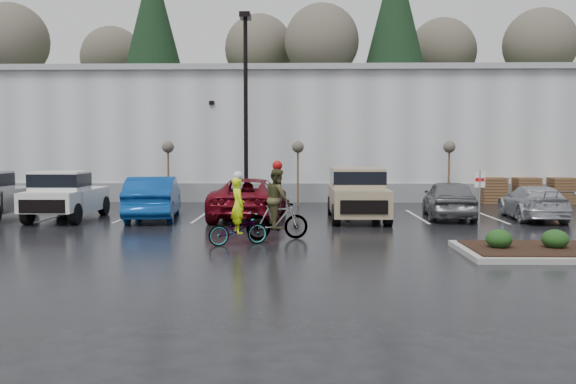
{
  "coord_description": "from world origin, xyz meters",
  "views": [
    {
      "loc": [
        -1.33,
        -17.36,
        2.87
      ],
      "look_at": [
        -1.8,
        4.1,
        1.3
      ],
      "focal_mm": 38.0,
      "sensor_mm": 36.0,
      "label": 1
    }
  ],
  "objects_px": {
    "sapling_west": "(168,150)",
    "pickup_white": "(69,195)",
    "lamppost": "(246,89)",
    "fire_lane_sign": "(479,199)",
    "suv_tan": "(358,194)",
    "cyclist_olive": "(277,211)",
    "pallet_stack_c": "(562,191)",
    "pallet_stack_a": "(493,190)",
    "car_far_silver": "(533,203)",
    "car_grey": "(449,199)",
    "cyclist_hivis": "(238,222)",
    "sapling_mid": "(298,150)",
    "car_red": "(249,198)",
    "car_blue": "(154,198)",
    "sapling_east": "(449,150)",
    "pallet_stack_b": "(526,190)"
  },
  "relations": [
    {
      "from": "pallet_stack_c",
      "to": "cyclist_olive",
      "type": "distance_m",
      "value": 18.82
    },
    {
      "from": "car_red",
      "to": "car_far_silver",
      "type": "bearing_deg",
      "value": -178.71
    },
    {
      "from": "sapling_east",
      "to": "car_blue",
      "type": "distance_m",
      "value": 14.72
    },
    {
      "from": "fire_lane_sign",
      "to": "pallet_stack_a",
      "type": "bearing_deg",
      "value": 71.19
    },
    {
      "from": "car_grey",
      "to": "sapling_west",
      "type": "bearing_deg",
      "value": -17.21
    },
    {
      "from": "pallet_stack_a",
      "to": "pickup_white",
      "type": "distance_m",
      "value": 20.47
    },
    {
      "from": "sapling_mid",
      "to": "cyclist_olive",
      "type": "relative_size",
      "value": 1.3
    },
    {
      "from": "suv_tan",
      "to": "cyclist_olive",
      "type": "distance_m",
      "value": 6.06
    },
    {
      "from": "sapling_mid",
      "to": "car_grey",
      "type": "xyz_separation_m",
      "value": [
        6.18,
        -5.6,
        -1.94
      ]
    },
    {
      "from": "sapling_mid",
      "to": "pallet_stack_c",
      "type": "bearing_deg",
      "value": 4.24
    },
    {
      "from": "car_blue",
      "to": "cyclist_hivis",
      "type": "distance_m",
      "value": 7.68
    },
    {
      "from": "pallet_stack_c",
      "to": "fire_lane_sign",
      "type": "distance_m",
      "value": 16.07
    },
    {
      "from": "car_red",
      "to": "cyclist_olive",
      "type": "xyz_separation_m",
      "value": [
        1.36,
        -5.73,
        0.07
      ]
    },
    {
      "from": "pallet_stack_a",
      "to": "fire_lane_sign",
      "type": "bearing_deg",
      "value": -108.81
    },
    {
      "from": "car_red",
      "to": "cyclist_hivis",
      "type": "distance_m",
      "value": 6.83
    },
    {
      "from": "sapling_east",
      "to": "car_blue",
      "type": "height_order",
      "value": "sapling_east"
    },
    {
      "from": "car_blue",
      "to": "car_far_silver",
      "type": "relative_size",
      "value": 1.12
    },
    {
      "from": "car_grey",
      "to": "pickup_white",
      "type": "bearing_deg",
      "value": 8.74
    },
    {
      "from": "fire_lane_sign",
      "to": "suv_tan",
      "type": "xyz_separation_m",
      "value": [
        -2.89,
        6.57,
        -0.38
      ]
    },
    {
      "from": "lamppost",
      "to": "fire_lane_sign",
      "type": "bearing_deg",
      "value": -56.54
    },
    {
      "from": "sapling_mid",
      "to": "car_red",
      "type": "height_order",
      "value": "sapling_mid"
    },
    {
      "from": "sapling_east",
      "to": "car_grey",
      "type": "bearing_deg",
      "value": -103.25
    },
    {
      "from": "lamppost",
      "to": "cyclist_hivis",
      "type": "height_order",
      "value": "lamppost"
    },
    {
      "from": "pallet_stack_b",
      "to": "car_far_silver",
      "type": "relative_size",
      "value": 0.29
    },
    {
      "from": "lamppost",
      "to": "car_red",
      "type": "distance_m",
      "value": 6.84
    },
    {
      "from": "pickup_white",
      "to": "suv_tan",
      "type": "bearing_deg",
      "value": -0.28
    },
    {
      "from": "fire_lane_sign",
      "to": "pickup_white",
      "type": "bearing_deg",
      "value": 155.37
    },
    {
      "from": "car_grey",
      "to": "cyclist_hivis",
      "type": "relative_size",
      "value": 2.13
    },
    {
      "from": "pallet_stack_c",
      "to": "suv_tan",
      "type": "bearing_deg",
      "value": -146.92
    },
    {
      "from": "suv_tan",
      "to": "car_grey",
      "type": "height_order",
      "value": "suv_tan"
    },
    {
      "from": "sapling_east",
      "to": "cyclist_olive",
      "type": "bearing_deg",
      "value": -125.07
    },
    {
      "from": "pallet_stack_a",
      "to": "cyclist_olive",
      "type": "xyz_separation_m",
      "value": [
        -10.57,
        -12.5,
        0.22
      ]
    },
    {
      "from": "pallet_stack_c",
      "to": "sapling_east",
      "type": "bearing_deg",
      "value": -170.54
    },
    {
      "from": "pallet_stack_c",
      "to": "car_red",
      "type": "xyz_separation_m",
      "value": [
        -15.43,
        -6.77,
        0.14
      ]
    },
    {
      "from": "sapling_west",
      "to": "cyclist_olive",
      "type": "xyz_separation_m",
      "value": [
        5.93,
        -11.5,
        -1.84
      ]
    },
    {
      "from": "pallet_stack_a",
      "to": "car_far_silver",
      "type": "relative_size",
      "value": 0.29
    },
    {
      "from": "car_far_silver",
      "to": "cyclist_hivis",
      "type": "xyz_separation_m",
      "value": [
        -11.11,
        -6.63,
        0.0
      ]
    },
    {
      "from": "sapling_east",
      "to": "car_grey",
      "type": "xyz_separation_m",
      "value": [
        -1.32,
        -5.6,
        -1.94
      ]
    },
    {
      "from": "lamppost",
      "to": "car_grey",
      "type": "relative_size",
      "value": 1.99
    },
    {
      "from": "lamppost",
      "to": "pallet_stack_c",
      "type": "xyz_separation_m",
      "value": [
        16.0,
        2.0,
        -5.01
      ]
    },
    {
      "from": "suv_tan",
      "to": "cyclist_hivis",
      "type": "bearing_deg",
      "value": -122.76
    },
    {
      "from": "fire_lane_sign",
      "to": "cyclist_olive",
      "type": "xyz_separation_m",
      "value": [
        -5.87,
        1.3,
        -0.51
      ]
    },
    {
      "from": "pallet_stack_a",
      "to": "cyclist_hivis",
      "type": "height_order",
      "value": "cyclist_hivis"
    },
    {
      "from": "lamppost",
      "to": "sapling_east",
      "type": "bearing_deg",
      "value": 5.71
    },
    {
      "from": "fire_lane_sign",
      "to": "car_far_silver",
      "type": "bearing_deg",
      "value": 58.9
    },
    {
      "from": "pallet_stack_a",
      "to": "car_red",
      "type": "distance_m",
      "value": 13.72
    },
    {
      "from": "sapling_east",
      "to": "car_blue",
      "type": "xyz_separation_m",
      "value": [
        -13.28,
        -6.09,
        -1.87
      ]
    },
    {
      "from": "car_blue",
      "to": "car_far_silver",
      "type": "bearing_deg",
      "value": 173.15
    },
    {
      "from": "sapling_mid",
      "to": "pallet_stack_a",
      "type": "bearing_deg",
      "value": 5.71
    },
    {
      "from": "sapling_west",
      "to": "pickup_white",
      "type": "height_order",
      "value": "sapling_west"
    }
  ]
}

